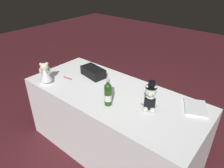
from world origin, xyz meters
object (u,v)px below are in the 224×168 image
at_px(teddy_bear_groom, 150,99).
at_px(signing_pen, 67,78).
at_px(gift_case_black, 93,72).
at_px(teddy_bear_bride, 45,74).
at_px(guestbook, 195,108).
at_px(champagne_bottle, 108,94).

xyz_separation_m(teddy_bear_groom, signing_pen, (1.05, 0.09, -0.11)).
height_order(teddy_bear_groom, gift_case_black, teddy_bear_groom).
bearing_deg(gift_case_black, teddy_bear_bride, 56.48).
relative_size(teddy_bear_bride, signing_pen, 1.77).
height_order(gift_case_black, guestbook, gift_case_black).
relative_size(champagne_bottle, signing_pen, 2.10).
bearing_deg(champagne_bottle, teddy_bear_groom, -150.53).
xyz_separation_m(teddy_bear_groom, teddy_bear_bride, (1.16, 0.30, -0.01)).
height_order(champagne_bottle, signing_pen, champagne_bottle).
distance_m(teddy_bear_bride, gift_case_black, 0.54).
height_order(champagne_bottle, gift_case_black, champagne_bottle).
xyz_separation_m(teddy_bear_groom, champagne_bottle, (0.34, 0.19, 0.01)).
relative_size(teddy_bear_bride, guestbook, 0.91).
height_order(teddy_bear_groom, teddy_bear_bride, teddy_bear_groom).
height_order(teddy_bear_bride, champagne_bottle, champagne_bottle).
distance_m(champagne_bottle, signing_pen, 0.73).
relative_size(signing_pen, gift_case_black, 0.40).
xyz_separation_m(signing_pen, gift_case_black, (-0.19, -0.24, 0.05)).
bearing_deg(guestbook, teddy_bear_bride, -4.51).
xyz_separation_m(teddy_bear_bride, champagne_bottle, (-0.83, -0.11, 0.02)).
bearing_deg(guestbook, signing_pen, -10.80).
relative_size(champagne_bottle, guestbook, 1.07).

